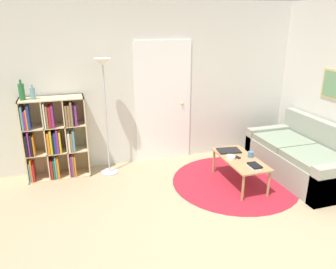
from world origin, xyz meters
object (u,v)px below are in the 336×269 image
Objects in this scene: floor_lamp at (104,85)px; bottle_middle at (33,93)px; laptop at (229,151)px; cup at (251,154)px; coffee_table at (240,161)px; bottle_left at (22,92)px; bookshelf at (54,138)px; bowl at (231,157)px; couch at (305,158)px.

bottle_middle is (-0.99, 0.08, -0.07)m from floor_lamp.
cup reaches higher than laptop.
bottle_left is at bearing 160.47° from coffee_table.
bookshelf is 4.34× the size of bottle_left.
bowl is at bearing -19.96° from bottle_left.
couch is 1.10m from coffee_table.
bowl is (-1.24, 0.07, 0.15)m from couch.
laptop is at bearing 163.13° from couch.
bottle_middle is (-2.93, 1.03, 0.88)m from cup.
couch is 13.21× the size of bowl.
bookshelf is 2.93m from cup.
couch reaches higher than laptop.
bottle_left is (-0.35, -0.03, 0.73)m from bookshelf.
floor_lamp is 2.27m from coffee_table.
bottle_left is at bearing -179.80° from bottle_middle.
bottle_left is at bearing 161.39° from cup.
floor_lamp reaches higher than coffee_table.
bottle_left is (-3.07, 1.03, 0.91)m from cup.
bottle_left is at bearing 165.68° from laptop.
bowl reaches higher than laptop.
bottle_left is 1.39× the size of bottle_middle.
couch is at bearing -16.80° from bookshelf.
floor_lamp is 20.72× the size of cup.
bookshelf is 0.81m from bottle_left.
bottle_middle is at bearing 159.07° from bowl.
floor_lamp is 2.12m from bowl.
couch is 8.55× the size of bottle_middle.
coffee_table is (2.56, -1.06, -0.27)m from bookshelf.
floor_lamp is 2.37m from cup.
cup is 0.30× the size of bottle_left.
laptop is (-1.13, 0.34, 0.13)m from couch.
cup is at bearing -5.63° from bowl.
bottle_left reaches higher than laptop.
floor_lamp reaches higher than couch.
floor_lamp is 3.25m from couch.
cup is (1.94, -0.95, -0.95)m from floor_lamp.
bottle_middle is (0.14, 0.00, -0.03)m from bottle_left.
bottle_middle is at bearing 164.98° from laptop.
floor_lamp is 6.24× the size of bottle_left.
coffee_table is 0.19m from cup.
laptop is (1.75, -0.65, -0.99)m from floor_lamp.
coffee_table is 3.11m from bottle_middle.
bottle_left reaches higher than cup.
bottle_middle is at bearing 164.43° from couch.
laptop is 2.98m from bottle_middle.
couch is at bearing -2.61° from cup.
bowl is at bearing -29.44° from floor_lamp.
floor_lamp reaches higher than bookshelf.
bowl is at bearing 169.16° from coffee_table.
laptop is at bearing -16.76° from bookshelf.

